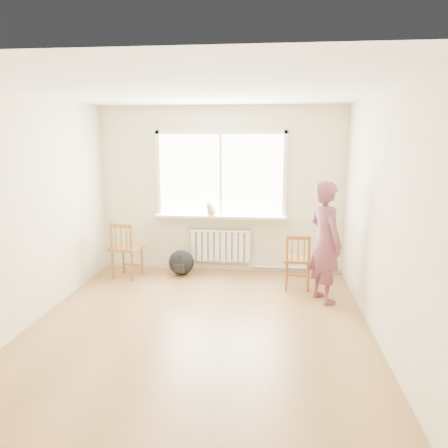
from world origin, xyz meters
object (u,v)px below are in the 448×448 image
(chair_left, at_px, (126,250))
(cat, at_px, (211,210))
(backpack, at_px, (181,263))
(person, at_px, (325,242))
(chair_right, at_px, (298,261))

(chair_left, distance_m, cat, 1.50)
(chair_left, xyz_separation_m, backpack, (0.84, 0.24, -0.25))
(backpack, bearing_deg, cat, 21.91)
(person, height_order, cat, person)
(chair_right, bearing_deg, person, 130.36)
(person, bearing_deg, chair_left, 50.47)
(cat, height_order, backpack, cat)
(chair_right, relative_size, backpack, 2.00)
(chair_left, distance_m, backpack, 0.91)
(chair_left, relative_size, chair_right, 1.09)
(chair_left, relative_size, person, 0.55)
(backpack, bearing_deg, chair_right, -14.56)
(chair_right, height_order, backpack, chair_right)
(chair_right, xyz_separation_m, cat, (-1.36, 0.66, 0.63))
(backpack, bearing_deg, person, -23.07)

